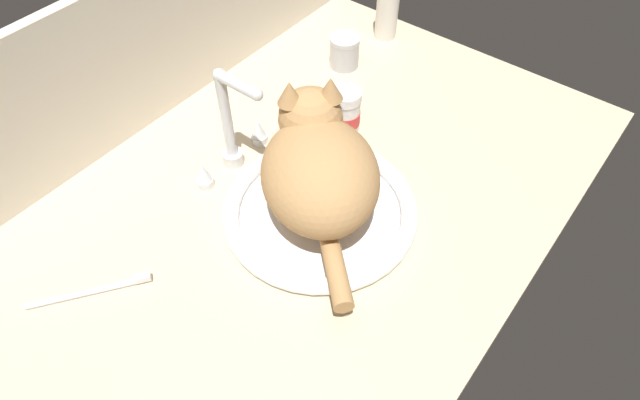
% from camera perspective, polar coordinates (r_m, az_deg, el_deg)
% --- Properties ---
extents(countertop, '(1.16, 0.78, 0.03)m').
position_cam_1_polar(countertop, '(1.03, -0.12, 0.31)').
color(countertop, '#CCB793').
rests_on(countertop, ground).
extents(backsplash_wall, '(1.16, 0.02, 0.33)m').
position_cam_1_polar(backsplash_wall, '(1.15, -16.50, 14.56)').
color(backsplash_wall, beige).
rests_on(backsplash_wall, ground).
extents(sink_basin, '(0.34, 0.34, 0.03)m').
position_cam_1_polar(sink_basin, '(0.97, 0.00, -1.03)').
color(sink_basin, white).
rests_on(sink_basin, countertop).
extents(faucet, '(0.18, 0.11, 0.22)m').
position_cam_1_polar(faucet, '(1.02, -9.11, 6.99)').
color(faucet, silver).
rests_on(faucet, countertop).
extents(cat, '(0.31, 0.33, 0.19)m').
position_cam_1_polar(cat, '(0.91, -0.21, 3.77)').
color(cat, tan).
rests_on(cat, sink_basin).
extents(metal_jar, '(0.07, 0.07, 0.07)m').
position_cam_1_polar(metal_jar, '(1.28, 2.53, 15.06)').
color(metal_jar, '#B2B5BA').
rests_on(metal_jar, countertop).
extents(pill_bottle, '(0.06, 0.06, 0.09)m').
position_cam_1_polar(pill_bottle, '(1.11, 2.61, 9.08)').
color(pill_bottle, white).
rests_on(pill_bottle, countertop).
extents(soap_pump_bottle, '(0.05, 0.05, 0.18)m').
position_cam_1_polar(soap_pump_bottle, '(1.37, 6.98, 19.02)').
color(soap_pump_bottle, silver).
rests_on(soap_pump_bottle, countertop).
extents(toothbrush, '(0.16, 0.12, 0.02)m').
position_cam_1_polar(toothbrush, '(0.95, -22.45, -8.68)').
color(toothbrush, silver).
rests_on(toothbrush, countertop).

